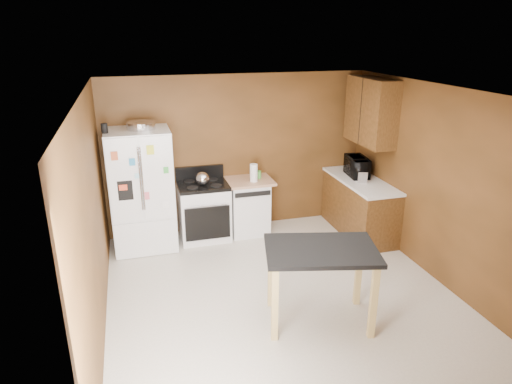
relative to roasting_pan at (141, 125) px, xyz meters
name	(u,v)px	position (x,y,z in m)	size (l,w,h in m)	color
floor	(281,295)	(1.48, -1.91, -1.85)	(4.50, 4.50, 0.00)	beige
ceiling	(286,92)	(1.48, -1.91, 0.65)	(4.50, 4.50, 0.00)	white
wall_back	(238,153)	(1.48, 0.34, -0.60)	(4.20, 4.20, 0.00)	brown
wall_front	(386,310)	(1.48, -4.16, -0.60)	(4.20, 4.20, 0.00)	brown
wall_left	(93,221)	(-0.62, -1.91, -0.60)	(4.50, 4.50, 0.00)	brown
wall_right	(439,186)	(3.58, -1.91, -0.60)	(4.50, 4.50, 0.00)	brown
roasting_pan	(141,125)	(0.00, 0.00, 0.00)	(0.41, 0.41, 0.10)	silver
pen_cup	(104,128)	(-0.49, -0.14, 0.01)	(0.09, 0.09, 0.13)	black
kettle	(203,179)	(0.83, -0.06, -0.85)	(0.21, 0.21, 0.21)	silver
paper_towel	(254,173)	(1.64, -0.06, -0.82)	(0.12, 0.12, 0.28)	white
green_canister	(258,175)	(1.74, 0.09, -0.90)	(0.11, 0.11, 0.12)	#52B847
toaster	(362,175)	(3.26, -0.51, -0.87)	(0.14, 0.23, 0.17)	silver
microwave	(357,167)	(3.31, -0.26, -0.81)	(0.51, 0.35, 0.28)	black
refrigerator	(142,190)	(-0.07, -0.05, -0.95)	(0.90, 0.80, 1.80)	white
gas_range	(204,210)	(0.84, 0.01, -1.39)	(0.76, 0.68, 1.10)	white
dishwasher	(248,206)	(1.56, 0.04, -1.40)	(0.78, 0.63, 0.89)	white
right_cabinets	(363,178)	(3.32, -0.43, -0.94)	(0.63, 1.58, 2.45)	brown
island	(321,260)	(1.72, -2.52, -1.08)	(1.36, 1.06, 0.91)	black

